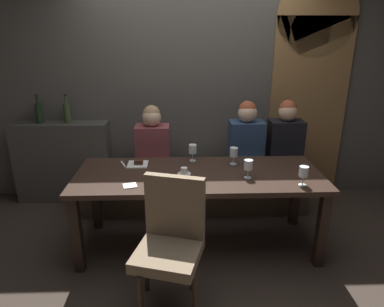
# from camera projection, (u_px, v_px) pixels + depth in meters

# --- Properties ---
(ground) EXTENTS (9.00, 9.00, 0.00)m
(ground) POSITION_uv_depth(u_px,v_px,m) (198.00, 244.00, 3.34)
(ground) COLOR #382D26
(back_wall_tiled) EXTENTS (6.00, 0.12, 3.00)m
(back_wall_tiled) POSITION_uv_depth(u_px,v_px,m) (194.00, 71.00, 3.99)
(back_wall_tiled) COLOR #4C4944
(back_wall_tiled) RESTS_ON ground
(arched_door) EXTENTS (0.90, 0.05, 2.55)m
(arched_door) POSITION_uv_depth(u_px,v_px,m) (310.00, 83.00, 4.01)
(arched_door) COLOR olive
(arched_door) RESTS_ON ground
(back_counter) EXTENTS (1.10, 0.28, 0.95)m
(back_counter) POSITION_uv_depth(u_px,v_px,m) (64.00, 161.00, 4.11)
(back_counter) COLOR #413E3A
(back_counter) RESTS_ON ground
(dining_table) EXTENTS (2.20, 0.84, 0.74)m
(dining_table) POSITION_uv_depth(u_px,v_px,m) (199.00, 182.00, 3.12)
(dining_table) COLOR black
(dining_table) RESTS_ON ground
(banquette_bench) EXTENTS (2.50, 0.44, 0.45)m
(banquette_bench) POSITION_uv_depth(u_px,v_px,m) (195.00, 191.00, 3.93)
(banquette_bench) COLOR #4A3C2E
(banquette_bench) RESTS_ON ground
(chair_near_side) EXTENTS (0.54, 0.54, 0.98)m
(chair_near_side) POSITION_uv_depth(u_px,v_px,m) (171.00, 236.00, 2.47)
(chair_near_side) COLOR #302119
(chair_near_side) RESTS_ON ground
(diner_redhead) EXTENTS (0.36, 0.24, 0.76)m
(diner_redhead) POSITION_uv_depth(u_px,v_px,m) (153.00, 142.00, 3.74)
(diner_redhead) COLOR brown
(diner_redhead) RESTS_ON banquette_bench
(diner_bearded) EXTENTS (0.36, 0.24, 0.81)m
(diner_bearded) POSITION_uv_depth(u_px,v_px,m) (246.00, 140.00, 3.73)
(diner_bearded) COLOR navy
(diner_bearded) RESTS_ON banquette_bench
(diner_far_end) EXTENTS (0.36, 0.24, 0.81)m
(diner_far_end) POSITION_uv_depth(u_px,v_px,m) (285.00, 139.00, 3.75)
(diner_far_end) COLOR black
(diner_far_end) RESTS_ON banquette_bench
(wine_bottle_dark_red) EXTENTS (0.08, 0.08, 0.33)m
(wine_bottle_dark_red) POSITION_uv_depth(u_px,v_px,m) (39.00, 113.00, 3.90)
(wine_bottle_dark_red) COLOR black
(wine_bottle_dark_red) RESTS_ON back_counter
(wine_bottle_pale_label) EXTENTS (0.08, 0.08, 0.33)m
(wine_bottle_pale_label) POSITION_uv_depth(u_px,v_px,m) (67.00, 112.00, 3.91)
(wine_bottle_pale_label) COLOR #384728
(wine_bottle_pale_label) RESTS_ON back_counter
(wine_glass_near_right) EXTENTS (0.08, 0.08, 0.16)m
(wine_glass_near_right) POSITION_uv_depth(u_px,v_px,m) (304.00, 172.00, 2.82)
(wine_glass_near_right) COLOR silver
(wine_glass_near_right) RESTS_ON dining_table
(wine_glass_near_left) EXTENTS (0.08, 0.08, 0.16)m
(wine_glass_near_left) POSITION_uv_depth(u_px,v_px,m) (193.00, 150.00, 3.35)
(wine_glass_near_left) COLOR silver
(wine_glass_near_left) RESTS_ON dining_table
(wine_glass_end_right) EXTENTS (0.08, 0.08, 0.16)m
(wine_glass_end_right) POSITION_uv_depth(u_px,v_px,m) (234.00, 153.00, 3.27)
(wine_glass_end_right) COLOR silver
(wine_glass_end_right) RESTS_ON dining_table
(wine_glass_center_front) EXTENTS (0.08, 0.08, 0.16)m
(wine_glass_center_front) POSITION_uv_depth(u_px,v_px,m) (248.00, 165.00, 2.96)
(wine_glass_center_front) COLOR silver
(wine_glass_center_front) RESTS_ON dining_table
(espresso_cup) EXTENTS (0.12, 0.12, 0.06)m
(espresso_cup) POSITION_uv_depth(u_px,v_px,m) (184.00, 172.00, 3.06)
(espresso_cup) COLOR white
(espresso_cup) RESTS_ON dining_table
(dessert_plate) EXTENTS (0.19, 0.19, 0.05)m
(dessert_plate) POSITION_uv_depth(u_px,v_px,m) (138.00, 163.00, 3.28)
(dessert_plate) COLOR white
(dessert_plate) RESTS_ON dining_table
(fork_on_table) EXTENTS (0.08, 0.16, 0.01)m
(fork_on_table) POSITION_uv_depth(u_px,v_px,m) (123.00, 164.00, 3.29)
(fork_on_table) COLOR silver
(fork_on_table) RESTS_ON dining_table
(folded_napkin) EXTENTS (0.13, 0.13, 0.01)m
(folded_napkin) POSITION_uv_depth(u_px,v_px,m) (130.00, 186.00, 2.83)
(folded_napkin) COLOR silver
(folded_napkin) RESTS_ON dining_table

